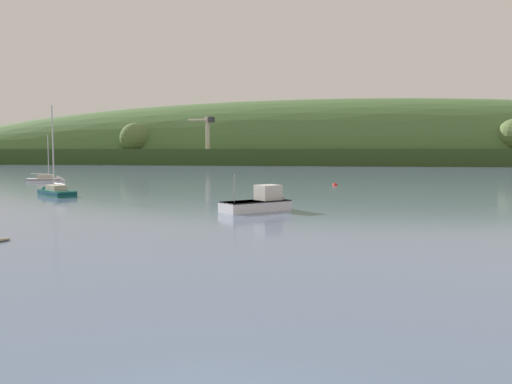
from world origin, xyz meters
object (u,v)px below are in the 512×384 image
(sailboat_near_mooring, at_px, (50,180))
(mooring_buoy_off_fishing_boat, at_px, (335,185))
(fishing_boat_moored, at_px, (262,205))
(sailboat_midwater_white, at_px, (54,193))
(dockside_crane, at_px, (207,143))

(sailboat_near_mooring, height_order, mooring_buoy_off_fishing_boat, sailboat_near_mooring)
(fishing_boat_moored, bearing_deg, sailboat_near_mooring, 93.35)
(fishing_boat_moored, xyz_separation_m, mooring_buoy_off_fishing_boat, (7.65, 32.74, -0.48))
(sailboat_near_mooring, relative_size, fishing_boat_moored, 1.38)
(sailboat_midwater_white, relative_size, fishing_boat_moored, 1.77)
(dockside_crane, distance_m, fishing_boat_moored, 149.27)
(sailboat_near_mooring, bearing_deg, fishing_boat_moored, -59.64)
(fishing_boat_moored, relative_size, mooring_buoy_off_fishing_boat, 7.60)
(mooring_buoy_off_fishing_boat, bearing_deg, dockside_crane, 109.67)
(dockside_crane, distance_m, sailboat_midwater_white, 133.35)
(mooring_buoy_off_fishing_boat, bearing_deg, sailboat_near_mooring, 172.49)
(fishing_boat_moored, bearing_deg, dockside_crane, 61.46)
(sailboat_near_mooring, height_order, sailboat_midwater_white, sailboat_midwater_white)
(sailboat_midwater_white, bearing_deg, mooring_buoy_off_fishing_boat, -105.37)
(dockside_crane, relative_size, mooring_buoy_off_fishing_boat, 22.26)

